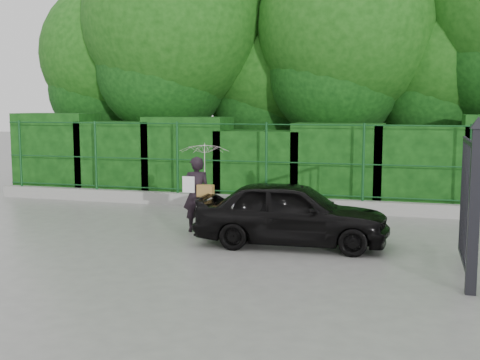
# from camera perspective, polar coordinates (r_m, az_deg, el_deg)

# --- Properties ---
(ground) EXTENTS (80.00, 80.00, 0.00)m
(ground) POSITION_cam_1_polar(r_m,az_deg,el_deg) (10.55, -5.54, -6.65)
(ground) COLOR gray
(kerb) EXTENTS (14.00, 0.25, 0.30)m
(kerb) POSITION_cam_1_polar(r_m,az_deg,el_deg) (14.71, 0.97, -2.11)
(kerb) COLOR #9E9E99
(kerb) RESTS_ON ground
(fence) EXTENTS (14.13, 0.06, 1.80)m
(fence) POSITION_cam_1_polar(r_m,az_deg,el_deg) (14.52, 1.82, 1.94)
(fence) COLOR #11421B
(fence) RESTS_ON kerb
(hedge) EXTENTS (14.20, 1.20, 2.29)m
(hedge) POSITION_cam_1_polar(r_m,az_deg,el_deg) (15.56, 1.85, 1.77)
(hedge) COLOR black
(hedge) RESTS_ON ground
(trees) EXTENTS (17.10, 6.15, 8.08)m
(trees) POSITION_cam_1_polar(r_m,az_deg,el_deg) (17.58, 7.58, 13.94)
(trees) COLOR black
(trees) RESTS_ON ground
(gate) EXTENTS (0.22, 2.33, 2.36)m
(gate) POSITION_cam_1_polar(r_m,az_deg,el_deg) (8.91, 21.07, -1.85)
(gate) COLOR black
(gate) RESTS_ON ground
(woman) EXTENTS (0.97, 0.99, 1.77)m
(woman) POSITION_cam_1_polar(r_m,az_deg,el_deg) (11.89, -3.60, 0.68)
(woman) COLOR black
(woman) RESTS_ON ground
(car) EXTENTS (3.51, 1.57, 1.17)m
(car) POSITION_cam_1_polar(r_m,az_deg,el_deg) (10.81, 4.92, -3.13)
(car) COLOR black
(car) RESTS_ON ground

